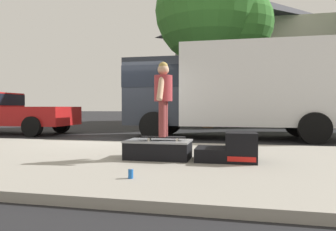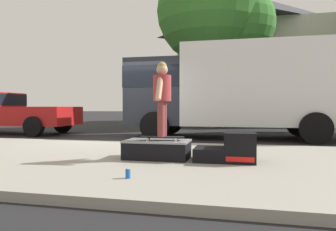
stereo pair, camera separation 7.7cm
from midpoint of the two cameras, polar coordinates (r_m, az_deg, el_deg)
The scene contains 10 objects.
ground_plane at distance 9.14m, azimuth -10.40°, elevation -5.02°, with size 140.00×140.00×0.00m, color black.
sidewalk_slab at distance 6.49m, azimuth -20.71°, elevation -7.23°, with size 50.00×5.00×0.12m, color gray.
skate_box at distance 5.57m, azimuth -2.17°, elevation -6.10°, with size 1.15×0.69×0.33m.
kicker_ramp at distance 5.40m, azimuth 11.22°, elevation -6.06°, with size 1.02×0.66×0.50m.
skateboard at distance 5.50m, azimuth -1.27°, elevation -4.02°, with size 0.80×0.30×0.07m.
skater_kid at distance 5.48m, azimuth -1.28°, elevation 4.20°, with size 0.32×0.68×1.32m.
soda_can at distance 4.09m, azimuth -7.41°, elevation -10.53°, with size 0.07×0.07×0.13m.
box_truck at distance 10.61m, azimuth 11.11°, elevation 5.07°, with size 6.91×2.63×3.05m.
street_tree_main at distance 16.45m, azimuth 8.39°, elevation 17.91°, with size 5.84×5.31×8.51m.
house_behind at distance 21.69m, azimuth 15.10°, elevation 9.95°, with size 9.54×8.23×8.40m.
Camera 1 is at (3.46, -8.39, 1.03)m, focal length 33.16 mm.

